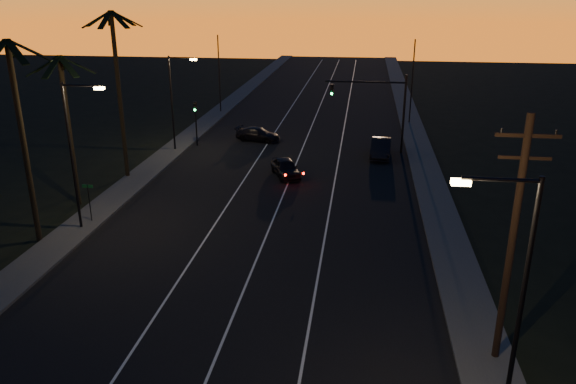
# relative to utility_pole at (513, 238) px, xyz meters

# --- Properties ---
(road) EXTENTS (20.00, 170.00, 0.01)m
(road) POSITION_rel_utility_pole_xyz_m (-11.60, 20.00, -5.31)
(road) COLOR black
(road) RESTS_ON ground
(sidewalk_left) EXTENTS (2.40, 170.00, 0.16)m
(sidewalk_left) POSITION_rel_utility_pole_xyz_m (-22.80, 20.00, -5.24)
(sidewalk_left) COLOR #353533
(sidewalk_left) RESTS_ON ground
(sidewalk_right) EXTENTS (2.40, 170.00, 0.16)m
(sidewalk_right) POSITION_rel_utility_pole_xyz_m (-0.40, 20.00, -5.24)
(sidewalk_right) COLOR #353533
(sidewalk_right) RESTS_ON ground
(lane_stripe_left) EXTENTS (0.12, 160.00, 0.01)m
(lane_stripe_left) POSITION_rel_utility_pole_xyz_m (-14.60, 20.00, -5.30)
(lane_stripe_left) COLOR silver
(lane_stripe_left) RESTS_ON road
(lane_stripe_mid) EXTENTS (0.12, 160.00, 0.01)m
(lane_stripe_mid) POSITION_rel_utility_pole_xyz_m (-11.10, 20.00, -5.30)
(lane_stripe_mid) COLOR silver
(lane_stripe_mid) RESTS_ON road
(lane_stripe_right) EXTENTS (0.12, 160.00, 0.01)m
(lane_stripe_right) POSITION_rel_utility_pole_xyz_m (-7.60, 20.00, -5.30)
(lane_stripe_right) COLOR silver
(lane_stripe_right) RESTS_ON road
(palm_near) EXTENTS (4.25, 4.16, 11.53)m
(palm_near) POSITION_rel_utility_pole_xyz_m (-24.20, 8.00, 1.76)
(palm_near) COLOR black
(palm_near) RESTS_ON ground
(palm_mid) EXTENTS (4.25, 4.16, 10.03)m
(palm_mid) POSITION_rel_utility_pole_xyz_m (-24.80, 14.00, 0.94)
(palm_mid) COLOR black
(palm_mid) RESTS_ON ground
(palm_far) EXTENTS (4.25, 4.16, 12.53)m
(palm_far) POSITION_rel_utility_pole_xyz_m (-23.80, 20.00, 2.30)
(palm_far) COLOR black
(palm_far) RESTS_ON ground
(streetlight_left_near) EXTENTS (2.55, 0.26, 9.00)m
(streetlight_left_near) POSITION_rel_utility_pole_xyz_m (-22.30, 10.00, 0.01)
(streetlight_left_near) COLOR black
(streetlight_left_near) RESTS_ON ground
(streetlight_left_far) EXTENTS (2.55, 0.26, 8.50)m
(streetlight_left_far) POSITION_rel_utility_pole_xyz_m (-22.29, 28.00, -0.25)
(streetlight_left_far) COLOR black
(streetlight_left_far) RESTS_ON ground
(streetlight_right_near) EXTENTS (2.55, 0.26, 9.00)m
(streetlight_right_near) POSITION_rel_utility_pole_xyz_m (-0.90, -4.00, 0.01)
(streetlight_right_near) COLOR black
(streetlight_right_near) RESTS_ON ground
(street_sign) EXTENTS (0.70, 0.06, 2.60)m
(street_sign) POSITION_rel_utility_pole_xyz_m (-22.40, 11.00, -3.66)
(street_sign) COLOR black
(street_sign) RESTS_ON ground
(utility_pole) EXTENTS (2.20, 0.28, 10.00)m
(utility_pole) POSITION_rel_utility_pole_xyz_m (0.00, 0.00, 0.00)
(utility_pole) COLOR black
(utility_pole) RESTS_ON ground
(signal_mast) EXTENTS (7.10, 0.41, 7.00)m
(signal_mast) POSITION_rel_utility_pole_xyz_m (-4.46, 29.99, -0.53)
(signal_mast) COLOR black
(signal_mast) RESTS_ON ground
(signal_post) EXTENTS (0.28, 0.37, 4.20)m
(signal_post) POSITION_rel_utility_pole_xyz_m (-21.10, 29.98, -2.42)
(signal_post) COLOR black
(signal_post) RESTS_ON ground
(far_pole_left) EXTENTS (0.14, 0.14, 9.00)m
(far_pole_left) POSITION_rel_utility_pole_xyz_m (-22.60, 45.00, -0.82)
(far_pole_left) COLOR black
(far_pole_left) RESTS_ON ground
(far_pole_right) EXTENTS (0.14, 0.14, 9.00)m
(far_pole_right) POSITION_rel_utility_pole_xyz_m (-0.60, 42.00, -0.82)
(far_pole_right) COLOR black
(far_pole_right) RESTS_ON ground
(lead_car) EXTENTS (3.29, 4.84, 1.40)m
(lead_car) POSITION_rel_utility_pole_xyz_m (-11.52, 21.93, -4.60)
(lead_car) COLOR black
(lead_car) RESTS_ON road
(right_car) EXTENTS (1.97, 4.90, 1.58)m
(right_car) POSITION_rel_utility_pole_xyz_m (-3.99, 28.46, -4.51)
(right_car) COLOR black
(right_car) RESTS_ON road
(cross_car) EXTENTS (4.68, 2.75, 1.27)m
(cross_car) POSITION_rel_utility_pole_xyz_m (-15.70, 32.46, -4.67)
(cross_car) COLOR black
(cross_car) RESTS_ON road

